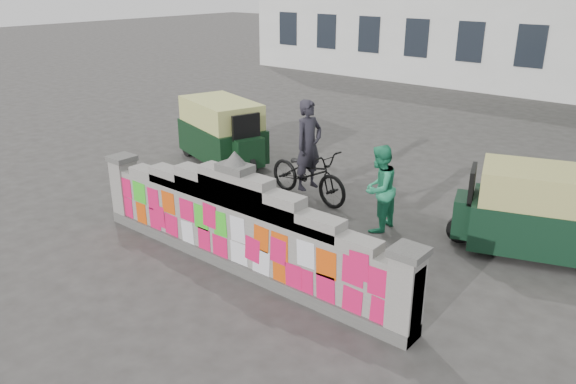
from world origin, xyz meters
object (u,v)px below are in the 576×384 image
object	(u,v)px
cyclist_rider	(308,156)
rickshaw_left	(223,131)
rickshaw_right	(542,211)
pedestrian	(379,189)
cyclist_bike	(308,174)

from	to	relation	value
cyclist_rider	rickshaw_left	distance (m)	3.30
rickshaw_left	rickshaw_right	bearing A→B (deg)	15.72
pedestrian	rickshaw_right	xyz separation A→B (m)	(2.63, 0.89, -0.03)
cyclist_bike	cyclist_rider	world-z (taller)	cyclist_rider
cyclist_bike	rickshaw_right	bearing A→B (deg)	-77.20
cyclist_rider	rickshaw_left	xyz separation A→B (m)	(-3.23, 0.64, -0.12)
pedestrian	rickshaw_right	bearing A→B (deg)	105.72
cyclist_rider	rickshaw_left	world-z (taller)	cyclist_rider
cyclist_bike	pedestrian	bearing A→B (deg)	-94.99
cyclist_bike	cyclist_rider	xyz separation A→B (m)	(0.00, 0.00, 0.39)
pedestrian	rickshaw_left	distance (m)	5.31
rickshaw_left	rickshaw_right	xyz separation A→B (m)	(7.83, -0.16, -0.03)
cyclist_bike	pedestrian	xyz separation A→B (m)	(1.97, -0.41, 0.26)
cyclist_bike	rickshaw_left	bearing A→B (deg)	85.68
cyclist_rider	cyclist_bike	bearing A→B (deg)	0.00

